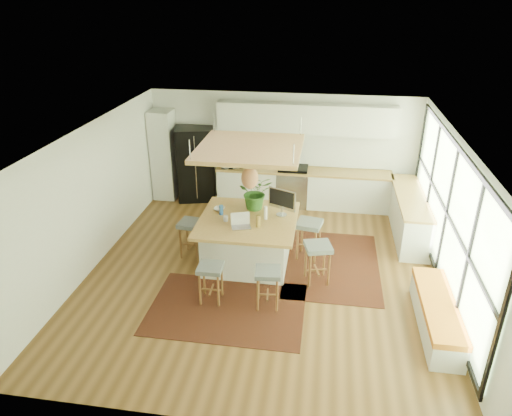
% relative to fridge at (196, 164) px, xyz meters
% --- Properties ---
extents(floor, '(7.00, 7.00, 0.00)m').
position_rel_fridge_xyz_m(floor, '(2.14, -3.21, -0.93)').
color(floor, '#583919').
rests_on(floor, ground).
extents(ceiling, '(7.00, 7.00, 0.00)m').
position_rel_fridge_xyz_m(ceiling, '(2.14, -3.21, 1.78)').
color(ceiling, white).
rests_on(ceiling, ground).
extents(wall_back, '(6.50, 0.00, 6.50)m').
position_rel_fridge_xyz_m(wall_back, '(2.14, 0.29, 0.42)').
color(wall_back, silver).
rests_on(wall_back, ground).
extents(wall_front, '(6.50, 0.00, 6.50)m').
position_rel_fridge_xyz_m(wall_front, '(2.14, -6.71, 0.42)').
color(wall_front, silver).
rests_on(wall_front, ground).
extents(wall_left, '(0.00, 7.00, 7.00)m').
position_rel_fridge_xyz_m(wall_left, '(-1.11, -3.21, 0.42)').
color(wall_left, silver).
rests_on(wall_left, ground).
extents(wall_right, '(0.00, 7.00, 7.00)m').
position_rel_fridge_xyz_m(wall_right, '(5.39, -3.21, 0.42)').
color(wall_right, silver).
rests_on(wall_right, ground).
extents(window_wall, '(0.10, 6.20, 2.60)m').
position_rel_fridge_xyz_m(window_wall, '(5.36, -3.21, 0.47)').
color(window_wall, black).
rests_on(window_wall, wall_right).
extents(pantry, '(0.55, 0.60, 2.25)m').
position_rel_fridge_xyz_m(pantry, '(-0.81, -0.03, 0.20)').
color(pantry, silver).
rests_on(pantry, floor).
extents(back_counter_base, '(4.20, 0.60, 0.88)m').
position_rel_fridge_xyz_m(back_counter_base, '(2.69, -0.03, -0.49)').
color(back_counter_base, silver).
rests_on(back_counter_base, floor).
extents(back_counter_top, '(4.24, 0.64, 0.05)m').
position_rel_fridge_xyz_m(back_counter_top, '(2.69, -0.03, -0.03)').
color(back_counter_top, olive).
rests_on(back_counter_top, back_counter_base).
extents(backsplash, '(4.20, 0.02, 0.80)m').
position_rel_fridge_xyz_m(backsplash, '(2.69, 0.27, 0.43)').
color(backsplash, white).
rests_on(backsplash, wall_back).
extents(upper_cabinets, '(4.20, 0.34, 0.70)m').
position_rel_fridge_xyz_m(upper_cabinets, '(2.69, 0.11, 1.22)').
color(upper_cabinets, silver).
rests_on(upper_cabinets, wall_back).
extents(range, '(0.76, 0.62, 1.00)m').
position_rel_fridge_xyz_m(range, '(2.44, -0.03, -0.43)').
color(range, '#A5A5AA').
rests_on(range, floor).
extents(right_counter_base, '(0.60, 2.50, 0.88)m').
position_rel_fridge_xyz_m(right_counter_base, '(5.07, -1.21, -0.49)').
color(right_counter_base, silver).
rests_on(right_counter_base, floor).
extents(right_counter_top, '(0.64, 2.54, 0.05)m').
position_rel_fridge_xyz_m(right_counter_top, '(5.07, -1.21, -0.03)').
color(right_counter_top, olive).
rests_on(right_counter_top, right_counter_base).
extents(window_bench, '(0.52, 2.00, 0.50)m').
position_rel_fridge_xyz_m(window_bench, '(5.09, -4.41, -0.68)').
color(window_bench, silver).
rests_on(window_bench, floor).
extents(ceiling_panel, '(1.86, 1.86, 0.80)m').
position_rel_fridge_xyz_m(ceiling_panel, '(1.84, -2.81, 1.12)').
color(ceiling_panel, olive).
rests_on(ceiling_panel, ceiling).
extents(rug_near, '(2.60, 1.80, 0.01)m').
position_rel_fridge_xyz_m(rug_near, '(1.71, -4.44, -0.92)').
color(rug_near, black).
rests_on(rug_near, floor).
extents(rug_right, '(1.80, 2.60, 0.01)m').
position_rel_fridge_xyz_m(rug_right, '(3.46, -2.74, -0.92)').
color(rug_right, black).
rests_on(rug_right, floor).
extents(fridge, '(1.07, 0.93, 1.86)m').
position_rel_fridge_xyz_m(fridge, '(0.00, 0.00, 0.00)').
color(fridge, black).
rests_on(fridge, floor).
extents(island, '(1.85, 1.85, 0.93)m').
position_rel_fridge_xyz_m(island, '(1.81, -2.86, -0.46)').
color(island, olive).
rests_on(island, floor).
extents(stool_near_left, '(0.43, 0.43, 0.70)m').
position_rel_fridge_xyz_m(stool_near_left, '(1.40, -4.24, -0.57)').
color(stool_near_left, '#4F5658').
rests_on(stool_near_left, floor).
extents(stool_near_right, '(0.46, 0.46, 0.71)m').
position_rel_fridge_xyz_m(stool_near_right, '(2.38, -4.24, -0.57)').
color(stool_near_right, '#4F5658').
rests_on(stool_near_right, floor).
extents(stool_right_front, '(0.56, 0.56, 0.77)m').
position_rel_fridge_xyz_m(stool_right_front, '(3.17, -3.37, -0.57)').
color(stool_right_front, '#4F5658').
rests_on(stool_right_front, floor).
extents(stool_right_back, '(0.55, 0.55, 0.79)m').
position_rel_fridge_xyz_m(stool_right_back, '(2.97, -2.52, -0.57)').
color(stool_right_back, '#4F5658').
rests_on(stool_right_back, floor).
extents(stool_left_side, '(0.50, 0.50, 0.76)m').
position_rel_fridge_xyz_m(stool_left_side, '(0.66, -2.81, -0.57)').
color(stool_left_side, '#4F5658').
rests_on(stool_left_side, floor).
extents(laptop, '(0.45, 0.46, 0.26)m').
position_rel_fridge_xyz_m(laptop, '(1.75, -3.22, 0.12)').
color(laptop, '#A5A5AA').
rests_on(laptop, island).
extents(monitor, '(0.62, 0.44, 0.55)m').
position_rel_fridge_xyz_m(monitor, '(2.43, -2.59, 0.26)').
color(monitor, '#A5A5AA').
rests_on(monitor, island).
extents(microwave, '(0.69, 0.53, 0.41)m').
position_rel_fridge_xyz_m(microwave, '(0.95, -0.05, 0.21)').
color(microwave, '#A5A5AA').
rests_on(microwave, back_counter_top).
extents(island_plant, '(0.81, 0.86, 0.56)m').
position_rel_fridge_xyz_m(island_plant, '(1.88, -2.36, 0.29)').
color(island_plant, '#1E4C19').
rests_on(island_plant, island).
extents(island_bowl, '(0.23, 0.23, 0.05)m').
position_rel_fridge_xyz_m(island_bowl, '(1.19, -2.56, 0.03)').
color(island_bowl, silver).
rests_on(island_bowl, island).
extents(island_bottle_0, '(0.07, 0.07, 0.19)m').
position_rel_fridge_xyz_m(island_bottle_0, '(1.26, -2.76, 0.10)').
color(island_bottle_0, blue).
rests_on(island_bottle_0, island).
extents(island_bottle_1, '(0.07, 0.07, 0.19)m').
position_rel_fridge_xyz_m(island_bottle_1, '(1.41, -3.01, 0.10)').
color(island_bottle_1, silver).
rests_on(island_bottle_1, island).
extents(island_bottle_2, '(0.07, 0.07, 0.19)m').
position_rel_fridge_xyz_m(island_bottle_2, '(2.06, -3.16, 0.10)').
color(island_bottle_2, olive).
rests_on(island_bottle_2, island).
extents(island_bottle_3, '(0.07, 0.07, 0.19)m').
position_rel_fridge_xyz_m(island_bottle_3, '(2.16, -2.81, 0.10)').
color(island_bottle_3, silver).
rests_on(island_bottle_3, island).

